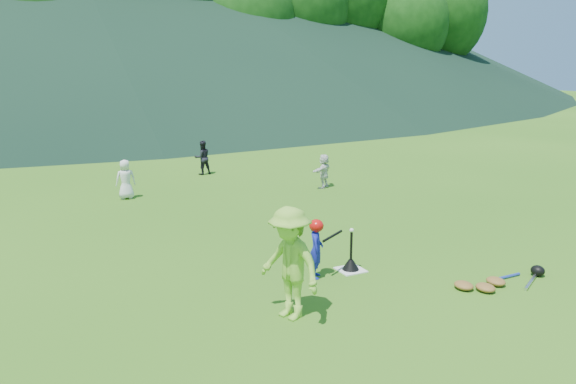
{
  "coord_description": "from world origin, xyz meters",
  "views": [
    {
      "loc": [
        -5.1,
        -7.87,
        3.57
      ],
      "look_at": [
        0.0,
        2.5,
        0.9
      ],
      "focal_mm": 35.0,
      "sensor_mm": 36.0,
      "label": 1
    }
  ],
  "objects_px": {
    "adult_coach": "(290,263)",
    "fielder_b": "(202,158)",
    "fielder_d": "(324,171)",
    "batting_tee": "(351,263)",
    "home_plate": "(351,270)",
    "fielder_a": "(126,179)",
    "equipment_pile": "(497,281)",
    "batter_child": "(316,249)"
  },
  "relations": [
    {
      "from": "batter_child",
      "to": "fielder_b",
      "type": "distance_m",
      "value": 9.59
    },
    {
      "from": "batter_child",
      "to": "fielder_a",
      "type": "xyz_separation_m",
      "value": [
        -1.82,
        7.21,
        0.03
      ]
    },
    {
      "from": "adult_coach",
      "to": "fielder_a",
      "type": "distance_m",
      "value": 8.43
    },
    {
      "from": "batter_child",
      "to": "fielder_b",
      "type": "xyz_separation_m",
      "value": [
        1.06,
        9.53,
        0.06
      ]
    },
    {
      "from": "fielder_d",
      "to": "batting_tee",
      "type": "xyz_separation_m",
      "value": [
        -2.91,
        -6.05,
        -0.37
      ]
    },
    {
      "from": "adult_coach",
      "to": "fielder_a",
      "type": "height_order",
      "value": "adult_coach"
    },
    {
      "from": "fielder_b",
      "to": "batting_tee",
      "type": "bearing_deg",
      "value": 85.32
    },
    {
      "from": "fielder_d",
      "to": "equipment_pile",
      "type": "relative_size",
      "value": 0.55
    },
    {
      "from": "fielder_d",
      "to": "home_plate",
      "type": "bearing_deg",
      "value": 31.21
    },
    {
      "from": "fielder_a",
      "to": "fielder_d",
      "type": "relative_size",
      "value": 1.07
    },
    {
      "from": "batter_child",
      "to": "fielder_d",
      "type": "relative_size",
      "value": 1.01
    },
    {
      "from": "batter_child",
      "to": "batting_tee",
      "type": "height_order",
      "value": "batter_child"
    },
    {
      "from": "fielder_d",
      "to": "fielder_a",
      "type": "bearing_deg",
      "value": -45.08
    },
    {
      "from": "home_plate",
      "to": "batter_child",
      "type": "bearing_deg",
      "value": -179.53
    },
    {
      "from": "batter_child",
      "to": "equipment_pile",
      "type": "bearing_deg",
      "value": -92.35
    },
    {
      "from": "fielder_d",
      "to": "batting_tee",
      "type": "relative_size",
      "value": 1.45
    },
    {
      "from": "batter_child",
      "to": "batting_tee",
      "type": "relative_size",
      "value": 1.46
    },
    {
      "from": "home_plate",
      "to": "fielder_a",
      "type": "bearing_deg",
      "value": 109.33
    },
    {
      "from": "adult_coach",
      "to": "fielder_d",
      "type": "height_order",
      "value": "adult_coach"
    },
    {
      "from": "fielder_d",
      "to": "equipment_pile",
      "type": "bearing_deg",
      "value": 48.59
    },
    {
      "from": "batter_child",
      "to": "fielder_b",
      "type": "height_order",
      "value": "fielder_b"
    },
    {
      "from": "home_plate",
      "to": "fielder_d",
      "type": "bearing_deg",
      "value": 64.32
    },
    {
      "from": "adult_coach",
      "to": "home_plate",
      "type": "bearing_deg",
      "value": 104.64
    },
    {
      "from": "adult_coach",
      "to": "equipment_pile",
      "type": "relative_size",
      "value": 0.91
    },
    {
      "from": "home_plate",
      "to": "batting_tee",
      "type": "height_order",
      "value": "batting_tee"
    },
    {
      "from": "home_plate",
      "to": "batting_tee",
      "type": "bearing_deg",
      "value": 0.0
    },
    {
      "from": "fielder_b",
      "to": "fielder_d",
      "type": "relative_size",
      "value": 1.12
    },
    {
      "from": "fielder_b",
      "to": "equipment_pile",
      "type": "bearing_deg",
      "value": 94.78
    },
    {
      "from": "adult_coach",
      "to": "fielder_a",
      "type": "bearing_deg",
      "value": 166.03
    },
    {
      "from": "adult_coach",
      "to": "equipment_pile",
      "type": "distance_m",
      "value": 3.68
    },
    {
      "from": "home_plate",
      "to": "batting_tee",
      "type": "xyz_separation_m",
      "value": [
        0.0,
        0.0,
        0.12
      ]
    },
    {
      "from": "fielder_b",
      "to": "equipment_pile",
      "type": "relative_size",
      "value": 0.62
    },
    {
      "from": "home_plate",
      "to": "fielder_b",
      "type": "distance_m",
      "value": 9.55
    },
    {
      "from": "fielder_b",
      "to": "batting_tee",
      "type": "xyz_separation_m",
      "value": [
        -0.35,
        -9.53,
        -0.42
      ]
    },
    {
      "from": "fielder_a",
      "to": "fielder_b",
      "type": "distance_m",
      "value": 3.7
    },
    {
      "from": "home_plate",
      "to": "batter_child",
      "type": "height_order",
      "value": "batter_child"
    },
    {
      "from": "fielder_a",
      "to": "home_plate",
      "type": "bearing_deg",
      "value": 112.6
    },
    {
      "from": "fielder_a",
      "to": "fielder_d",
      "type": "bearing_deg",
      "value": 171.3
    },
    {
      "from": "home_plate",
      "to": "equipment_pile",
      "type": "height_order",
      "value": "equipment_pile"
    },
    {
      "from": "batter_child",
      "to": "fielder_b",
      "type": "bearing_deg",
      "value": 24.42
    },
    {
      "from": "batting_tee",
      "to": "batter_child",
      "type": "bearing_deg",
      "value": -179.53
    },
    {
      "from": "adult_coach",
      "to": "fielder_b",
      "type": "xyz_separation_m",
      "value": [
        2.14,
        10.71,
        -0.26
      ]
    }
  ]
}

